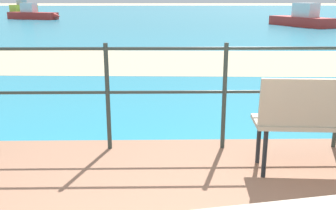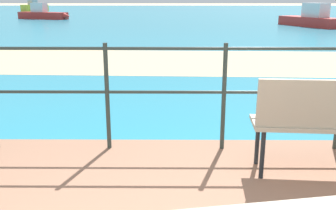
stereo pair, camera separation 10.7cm
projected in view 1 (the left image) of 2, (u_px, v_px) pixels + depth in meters
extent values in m
cube|color=teal|center=(161.00, 13.00, 40.23)|extent=(90.00, 90.00, 0.01)
cube|color=tan|center=(163.00, 61.00, 9.82)|extent=(54.12, 6.27, 0.01)
cube|color=#BCAD93|center=(336.00, 123.00, 3.34)|extent=(1.45, 0.50, 0.04)
cylinder|color=#1E2328|center=(259.00, 140.00, 3.58)|extent=(0.04, 0.04, 0.46)
cylinder|color=#1E2328|center=(265.00, 152.00, 3.29)|extent=(0.04, 0.04, 0.46)
cylinder|color=#2D3833|center=(108.00, 98.00, 3.83)|extent=(0.04, 0.04, 1.10)
cylinder|color=#2D3833|center=(224.00, 97.00, 3.86)|extent=(0.04, 0.04, 1.10)
cylinder|color=#2D3833|center=(166.00, 49.00, 3.71)|extent=(5.90, 0.03, 0.03)
cylinder|color=#2D3833|center=(166.00, 92.00, 3.83)|extent=(5.90, 0.03, 0.03)
cube|color=yellow|center=(24.00, 8.00, 46.39)|extent=(3.02, 3.22, 0.79)
cube|color=#A5A8AD|center=(22.00, 2.00, 46.04)|extent=(1.29, 1.24, 0.56)
cone|color=yellow|center=(36.00, 8.00, 47.70)|extent=(0.87, 0.84, 0.71)
cube|color=red|center=(33.00, 16.00, 29.27)|extent=(4.22, 2.56, 0.52)
cube|color=silver|center=(29.00, 8.00, 29.22)|extent=(1.33, 1.03, 0.70)
cone|color=red|center=(57.00, 16.00, 28.41)|extent=(0.64, 0.63, 0.46)
cube|color=red|center=(301.00, 21.00, 22.02)|extent=(2.71, 4.46, 0.52)
cube|color=silver|center=(306.00, 10.00, 21.56)|extent=(1.23, 1.63, 0.78)
cone|color=red|center=(275.00, 19.00, 24.16)|extent=(0.62, 0.64, 0.47)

